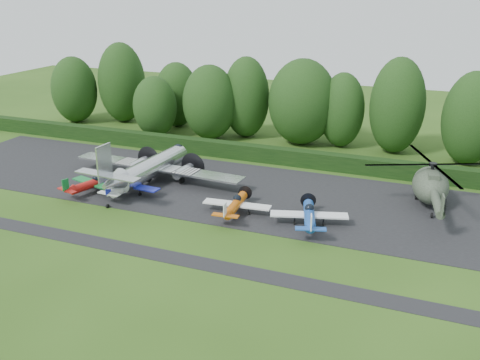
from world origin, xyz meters
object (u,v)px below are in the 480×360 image
at_px(light_plane_red, 92,183).
at_px(light_plane_blue, 309,215).
at_px(helicopter, 431,183).
at_px(light_plane_white, 128,186).
at_px(light_plane_orange, 236,205).
at_px(transport_plane, 151,167).

xyz_separation_m(light_plane_red, light_plane_blue, (24.07, 0.30, 0.09)).
relative_size(light_plane_blue, helicopter, 0.47).
distance_m(light_plane_white, light_plane_blue, 20.10).
bearing_deg(light_plane_blue, light_plane_red, -162.80).
xyz_separation_m(light_plane_orange, helicopter, (17.47, 9.83, 1.30)).
distance_m(light_plane_red, helicopter, 35.61).
bearing_deg(light_plane_orange, light_plane_white, -177.80).
height_order(light_plane_orange, light_plane_blue, light_plane_blue).
bearing_deg(light_plane_red, light_plane_orange, -14.91).
bearing_deg(transport_plane, light_plane_orange, -24.37).
relative_size(transport_plane, helicopter, 1.33).
bearing_deg(light_plane_red, light_plane_white, -2.91).
distance_m(transport_plane, light_plane_blue, 20.18).
distance_m(transport_plane, light_plane_orange, 13.09).
bearing_deg(light_plane_blue, light_plane_orange, -163.34).
relative_size(transport_plane, light_plane_white, 3.02).
relative_size(transport_plane, light_plane_blue, 2.80).
height_order(light_plane_red, light_plane_blue, light_plane_blue).
bearing_deg(light_plane_red, light_plane_blue, -15.16).
xyz_separation_m(transport_plane, light_plane_white, (-0.45, -3.99, -0.83)).
bearing_deg(helicopter, light_plane_orange, -142.11).
relative_size(light_plane_orange, helicopter, 0.44).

